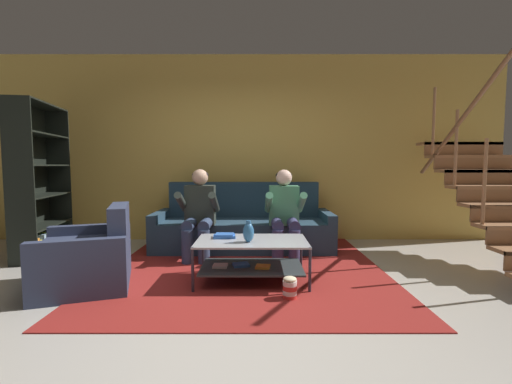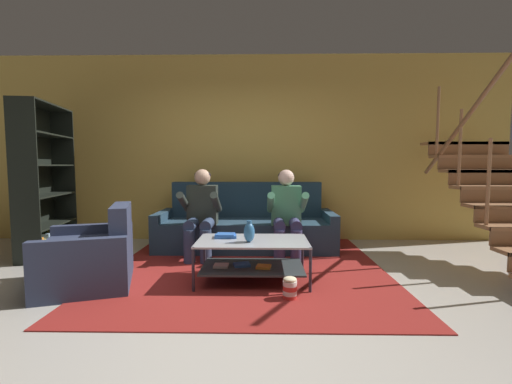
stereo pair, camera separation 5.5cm
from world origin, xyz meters
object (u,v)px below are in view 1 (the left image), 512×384
vase (250,232)px  couch (245,227)px  book_stack (226,236)px  bookshelf (38,194)px  armchair (90,259)px  person_seated_left (200,210)px  person_seated_right (286,210)px  popcorn_tub (291,288)px  coffee_table (253,254)px

vase → couch: bearing=94.0°
book_stack → bookshelf: bearing=160.7°
vase → armchair: bearing=-178.2°
couch → person_seated_left: 0.82m
person_seated_left → person_seated_right: (1.09, -0.00, -0.00)m
vase → popcorn_tub: size_ratio=1.06×
person_seated_left → vase: 1.20m
person_seated_left → coffee_table: person_seated_left is taller
book_stack → bookshelf: 2.70m
armchair → person_seated_left: bearing=48.9°
book_stack → person_seated_right: bearing=48.6°
coffee_table → armchair: bearing=-174.9°
coffee_table → book_stack: size_ratio=4.64×
person_seated_left → armchair: bearing=-131.1°
person_seated_left → popcorn_tub: size_ratio=5.59×
couch → person_seated_left: person_seated_left is taller
book_stack → armchair: size_ratio=0.22×
person_seated_right → vase: 1.09m
person_seated_right → book_stack: (-0.70, -0.79, -0.17)m
person_seated_right → book_stack: size_ratio=4.69×
couch → person_seated_right: size_ratio=2.19×
book_stack → vase: bearing=-38.8°
couch → popcorn_tub: couch is taller
couch → vase: bearing=-86.0°
vase → bookshelf: (-2.78, 1.09, 0.28)m
couch → vase: (0.11, -1.53, 0.23)m
person_seated_right → coffee_table: person_seated_right is taller
person_seated_left → armchair: (-0.91, -1.05, -0.34)m
couch → coffee_table: (0.13, -1.43, -0.01)m
coffee_table → bookshelf: (-2.81, 1.00, 0.52)m
vase → book_stack: vase is taller
coffee_table → armchair: armchair is taller
person_seated_right → book_stack: bearing=-131.4°
couch → vase: size_ratio=11.49×
vase → bookshelf: bearing=158.6°
armchair → person_seated_right: bearing=27.6°
person_seated_left → popcorn_tub: bearing=-53.0°
person_seated_right → vase: (-0.44, -1.00, -0.09)m
vase → book_stack: (-0.26, 0.21, -0.08)m
coffee_table → book_stack: (-0.28, 0.11, 0.16)m
person_seated_right → armchair: size_ratio=1.03×
armchair → vase: bearing=1.8°
person_seated_left → book_stack: person_seated_left is taller
person_seated_right → bookshelf: 3.23m
couch → book_stack: bearing=-96.5°
book_stack → bookshelf: bookshelf is taller
popcorn_tub → vase: bearing=135.6°
couch → person_seated_right: 0.82m
vase → popcorn_tub: (0.38, -0.37, -0.43)m
couch → book_stack: couch is taller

